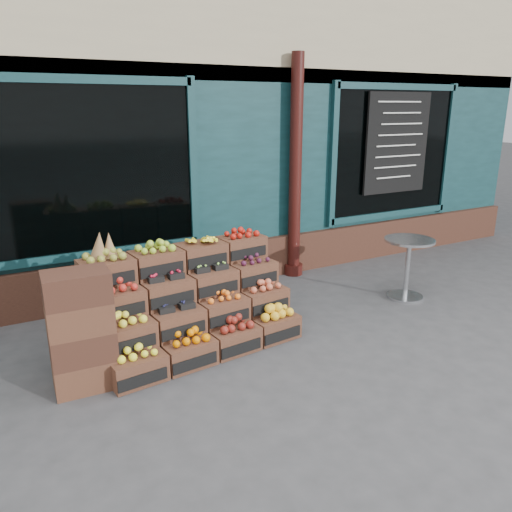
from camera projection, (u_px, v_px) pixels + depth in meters
ground at (303, 344)px, 5.42m from camera, size 60.00×60.00×0.00m
shop_facade at (148, 111)px, 9.02m from camera, size 12.00×6.24×4.80m
crate_display at (190, 307)px, 5.37m from camera, size 2.21×1.24×1.33m
spare_crates at (81, 331)px, 4.46m from camera, size 0.57×0.41×1.12m
bistro_table at (408, 261)px, 6.60m from camera, size 0.65×0.65×0.82m
shopkeeper at (120, 217)px, 6.93m from camera, size 0.78×0.56×2.02m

